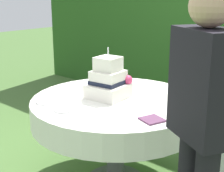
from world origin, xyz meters
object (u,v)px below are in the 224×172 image
object	(u,v)px
cake_table	(116,111)
serving_plate_right	(64,110)
standing_person	(201,123)
wedding_cake	(109,82)
serving_plate_left	(65,95)
napkin_stack	(152,120)
serving_plate_far	(45,102)
serving_plate_near	(91,85)

from	to	relation	value
cake_table	serving_plate_right	xyz separation A→B (m)	(-0.11, -0.45, 0.11)
standing_person	wedding_cake	bearing A→B (deg)	156.49
cake_table	serving_plate_left	distance (m)	0.44
cake_table	serving_plate_left	bearing A→B (deg)	-151.06
wedding_cake	napkin_stack	size ratio (longest dim) A/B	2.90
cake_table	napkin_stack	world-z (taller)	napkin_stack
serving_plate_far	standing_person	distance (m)	1.31
serving_plate_far	serving_plate_left	world-z (taller)	same
serving_plate_near	serving_plate_right	size ratio (longest dim) A/B	1.03
cake_table	wedding_cake	bearing A→B (deg)	-173.31
serving_plate_left	standing_person	bearing A→B (deg)	-10.48
serving_plate_left	napkin_stack	size ratio (longest dim) A/B	0.73
serving_plate_near	napkin_stack	xyz separation A→B (m)	(0.90, -0.33, -0.00)
serving_plate_far	serving_plate_right	size ratio (longest dim) A/B	1.01
cake_table	wedding_cake	xyz separation A→B (m)	(-0.07, -0.01, 0.24)
cake_table	wedding_cake	distance (m)	0.25
serving_plate_near	serving_plate_left	world-z (taller)	same
serving_plate_left	serving_plate_near	bearing A→B (deg)	97.35
cake_table	standing_person	bearing A→B (deg)	-25.40
serving_plate_near	napkin_stack	size ratio (longest dim) A/B	1.04
cake_table	standing_person	xyz separation A→B (m)	(0.96, -0.45, 0.30)
cake_table	serving_plate_near	size ratio (longest dim) A/B	9.18
serving_plate_near	standing_person	xyz separation A→B (m)	(1.38, -0.59, 0.19)
cake_table	serving_plate_far	world-z (taller)	serving_plate_far
serving_plate_right	napkin_stack	xyz separation A→B (m)	(0.59, 0.26, -0.00)
wedding_cake	serving_plate_right	distance (m)	0.46
serving_plate_far	napkin_stack	bearing A→B (deg)	16.54
serving_plate_near	serving_plate_left	xyz separation A→B (m)	(0.04, -0.35, 0.00)
serving_plate_near	napkin_stack	bearing A→B (deg)	-19.98
cake_table	serving_plate_right	world-z (taller)	serving_plate_right
standing_person	serving_plate_left	bearing A→B (deg)	169.52
wedding_cake	napkin_stack	distance (m)	0.59
serving_plate_left	cake_table	bearing A→B (deg)	28.94
cake_table	wedding_cake	world-z (taller)	wedding_cake
serving_plate_near	serving_plate_left	size ratio (longest dim) A/B	1.42
napkin_stack	serving_plate_near	bearing A→B (deg)	160.02
standing_person	serving_plate_far	bearing A→B (deg)	178.95
serving_plate_far	serving_plate_left	xyz separation A→B (m)	(-0.03, 0.22, 0.00)
wedding_cake	serving_plate_left	xyz separation A→B (m)	(-0.31, -0.20, -0.12)
napkin_stack	serving_plate_left	bearing A→B (deg)	-178.56
cake_table	serving_plate_right	bearing A→B (deg)	-103.31
serving_plate_far	serving_plate_right	world-z (taller)	same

